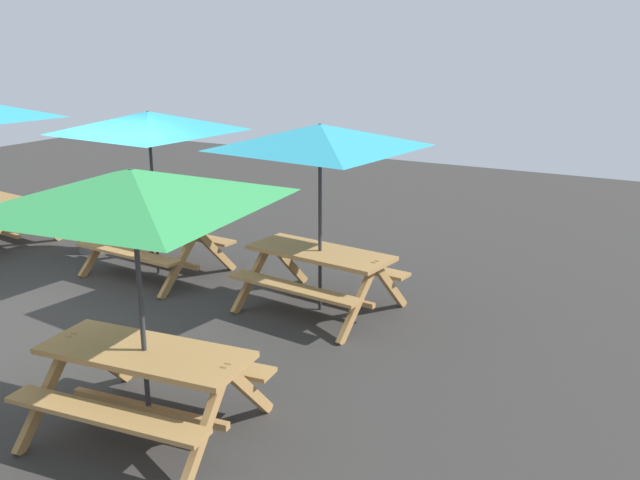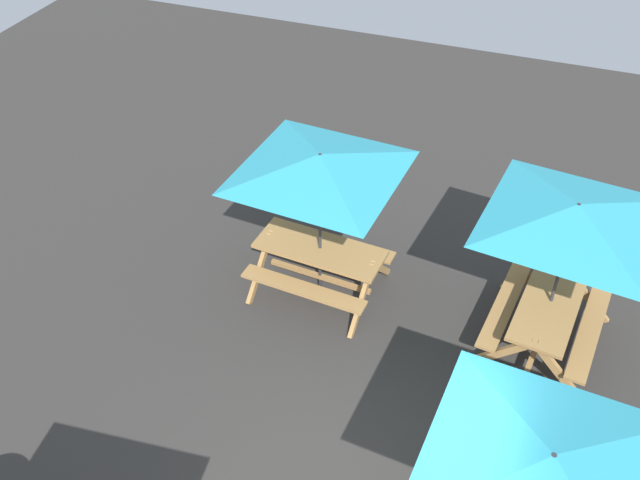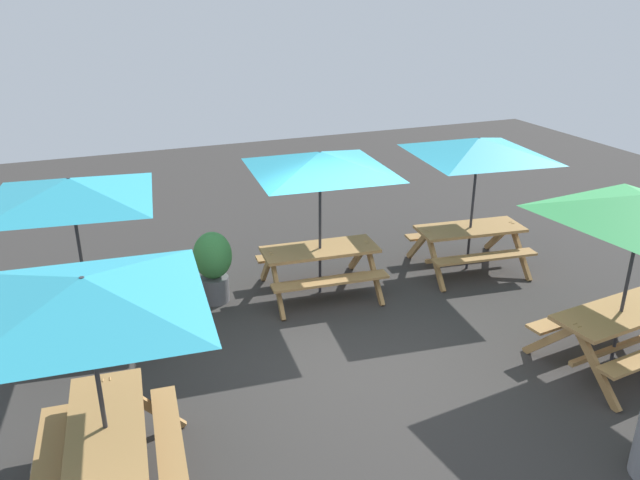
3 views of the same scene
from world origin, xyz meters
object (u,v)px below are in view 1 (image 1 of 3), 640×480
picnic_table_0 (149,134)px  picnic_table_2 (320,151)px  potted_plant_0 (90,212)px  picnic_table_3 (134,208)px

picnic_table_0 → picnic_table_2: same height
potted_plant_0 → picnic_table_0: bearing=-11.6°
picnic_table_2 → picnic_table_3: bearing=-82.1°
picnic_table_0 → potted_plant_0: size_ratio=2.49×
picnic_table_3 → potted_plant_0: bearing=134.5°
picnic_table_2 → potted_plant_0: size_ratio=2.48×
picnic_table_0 → picnic_table_3: size_ratio=1.00×
picnic_table_2 → picnic_table_3: size_ratio=1.00×
picnic_table_3 → potted_plant_0: size_ratio=2.49×
picnic_table_0 → picnic_table_3: bearing=-45.2°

